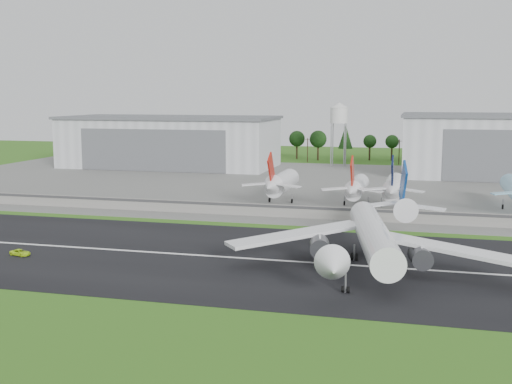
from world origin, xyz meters
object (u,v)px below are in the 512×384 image
(parked_jet_red_a, at_px, (280,183))
(parked_jet_red_b, at_px, (356,187))
(parked_jet_navy, at_px, (394,188))
(ground_vehicle, at_px, (20,252))
(main_airliner, at_px, (373,243))

(parked_jet_red_a, relative_size, parked_jet_red_b, 1.00)
(parked_jet_red_a, bearing_deg, parked_jet_navy, -0.03)
(parked_jet_red_a, bearing_deg, ground_vehicle, -116.39)
(main_airliner, relative_size, parked_jet_navy, 1.89)
(parked_jet_red_b, bearing_deg, main_airliner, -81.70)
(parked_jet_red_a, bearing_deg, main_airliner, -64.02)
(ground_vehicle, height_order, parked_jet_red_b, parked_jet_red_b)
(ground_vehicle, distance_m, parked_jet_red_a, 84.84)
(ground_vehicle, relative_size, parked_jet_red_a, 0.14)
(ground_vehicle, height_order, parked_jet_navy, parked_jet_navy)
(parked_jet_red_b, bearing_deg, ground_vehicle, -128.62)
(parked_jet_navy, bearing_deg, main_airliner, -90.88)
(main_airliner, xyz_separation_m, parked_jet_red_a, (-32.66, 67.01, 1.41))
(ground_vehicle, bearing_deg, parked_jet_red_b, -25.96)
(ground_vehicle, relative_size, parked_jet_red_b, 0.14)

